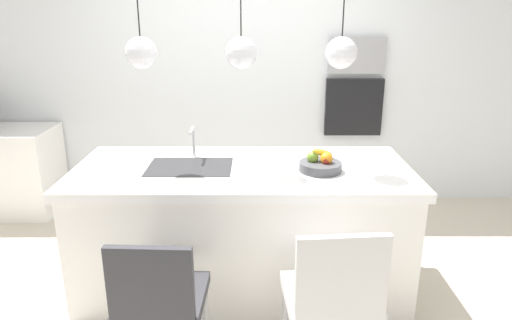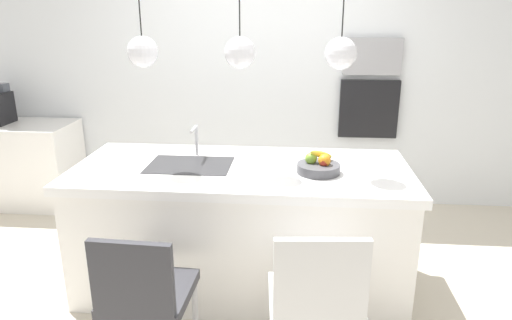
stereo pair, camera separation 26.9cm
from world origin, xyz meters
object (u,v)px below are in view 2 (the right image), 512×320
fruit_bowl (319,166)px  microwave (372,56)px  chair_near (145,293)px  oven (368,109)px  chair_middle (316,298)px

fruit_bowl → microwave: microwave is taller
fruit_bowl → chair_near: size_ratio=0.32×
fruit_bowl → oven: bearing=71.8°
fruit_bowl → chair_near: (-0.91, -0.83, -0.45)m
oven → chair_middle: 2.59m
fruit_bowl → microwave: (0.54, 1.65, 0.54)m
microwave → chair_near: bearing=-120.4°
fruit_bowl → microwave: 1.82m
oven → chair_middle: size_ratio=0.61×
oven → microwave: bearing=0.0°
chair_near → chair_middle: 0.88m
microwave → oven: size_ratio=0.96×
chair_near → microwave: bearing=59.6°
fruit_bowl → oven: oven is taller
microwave → oven: 0.50m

